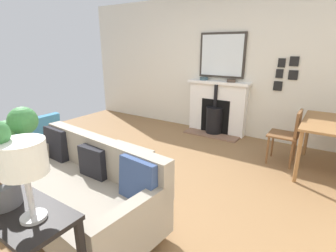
{
  "coord_description": "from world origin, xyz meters",
  "views": [
    {
      "loc": [
        2.26,
        1.97,
        1.67
      ],
      "look_at": [
        -0.59,
        0.09,
        0.59
      ],
      "focal_mm": 26.99,
      "sensor_mm": 36.0,
      "label": 1
    }
  ],
  "objects": [
    {
      "name": "fireplace",
      "position": [
        -2.32,
        0.11,
        0.46
      ],
      "size": [
        0.51,
        1.21,
        1.04
      ],
      "color": "brown",
      "rests_on": "ground"
    },
    {
      "name": "photo_gallery_row",
      "position": [
        -2.44,
        1.25,
        1.26
      ],
      "size": [
        0.02,
        0.36,
        0.58
      ],
      "color": "black"
    },
    {
      "name": "wall_left",
      "position": [
        -2.51,
        0.0,
        1.3
      ],
      "size": [
        0.12,
        6.35,
        2.6
      ],
      "primitive_type": "cube",
      "color": "beige",
      "rests_on": "ground"
    },
    {
      "name": "sofa",
      "position": [
        0.94,
        0.06,
        0.34
      ],
      "size": [
        1.01,
        1.86,
        0.79
      ],
      "color": "#B2B2B7",
      "rests_on": "ground"
    },
    {
      "name": "armchair_accent",
      "position": [
        0.5,
        -1.45,
        0.43
      ],
      "size": [
        0.69,
        0.61,
        0.77
      ],
      "color": "#4C3321",
      "rests_on": "ground"
    },
    {
      "name": "table_lamp_far_end",
      "position": [
        1.68,
        0.69,
        1.11
      ],
      "size": [
        0.24,
        0.24,
        0.46
      ],
      "color": "#B2B2B7",
      "rests_on": "console_table"
    },
    {
      "name": "mirror_over_mantel",
      "position": [
        -2.42,
        0.11,
        1.51
      ],
      "size": [
        0.04,
        0.89,
        0.83
      ],
      "color": "#2D2823"
    },
    {
      "name": "mantel_bowl_near",
      "position": [
        -2.33,
        -0.2,
        1.07
      ],
      "size": [
        0.17,
        0.17,
        0.05
      ],
      "color": "#334C56",
      "rests_on": "fireplace"
    },
    {
      "name": "dining_chair_near_fireplace",
      "position": [
        -1.56,
        1.55,
        0.49
      ],
      "size": [
        0.41,
        0.41,
        0.82
      ],
      "color": "brown",
      "rests_on": "ground"
    },
    {
      "name": "mantel_bowl_far",
      "position": [
        -2.33,
        0.36,
        1.07
      ],
      "size": [
        0.16,
        0.16,
        0.05
      ],
      "color": "#47382D",
      "rests_on": "fireplace"
    },
    {
      "name": "ground_plane",
      "position": [
        0.0,
        0.0,
        -0.0
      ],
      "size": [
        5.02,
        6.35,
        0.01
      ],
      "primitive_type": "cube",
      "color": "olive"
    },
    {
      "name": "ottoman",
      "position": [
        0.13,
        -0.21,
        0.23
      ],
      "size": [
        0.71,
        0.74,
        0.38
      ],
      "color": "#B2B2B7",
      "rests_on": "ground"
    },
    {
      "name": "dining_table",
      "position": [
        -1.57,
        2.08,
        0.64
      ],
      "size": [
        1.14,
        0.77,
        0.73
      ],
      "color": "olive",
      "rests_on": "ground"
    }
  ]
}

